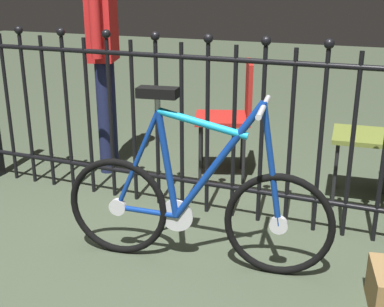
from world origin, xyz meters
name	(u,v)px	position (x,y,z in m)	size (l,w,h in m)	color
ground_plane	(164,256)	(0.00, 0.00, 0.00)	(20.00, 20.00, 0.00)	#3F4A37
iron_fence	(194,121)	(-0.07, 0.62, 0.60)	(3.49, 0.07, 1.19)	black
bicycle	(195,204)	(0.18, 0.01, 0.34)	(1.41, 0.40, 0.94)	black
chair_olive	(380,128)	(1.00, 1.19, 0.52)	(0.45, 0.45, 0.85)	black
chair_red	(234,109)	(-0.02, 1.28, 0.54)	(0.51, 0.51, 0.88)	black
person_visitor	(103,37)	(-0.99, 1.08, 1.03)	(0.26, 0.46, 1.72)	#191E3F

